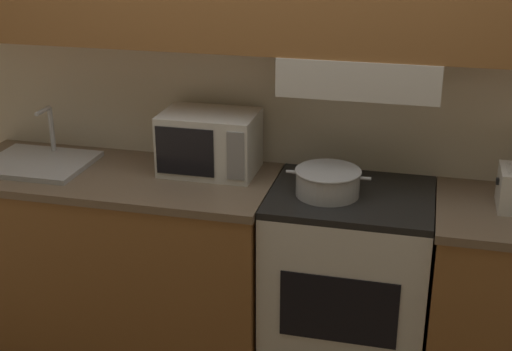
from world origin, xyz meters
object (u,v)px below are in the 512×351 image
(cooking_pot, at_px, (328,181))
(sink_basin, at_px, (38,162))
(microwave, at_px, (210,142))
(stove_range, at_px, (347,285))

(cooking_pot, bearing_deg, sink_basin, 179.04)
(cooking_pot, bearing_deg, microwave, 165.36)
(stove_range, distance_m, sink_basin, 1.54)
(cooking_pot, relative_size, sink_basin, 0.75)
(microwave, xyz_separation_m, sink_basin, (-0.81, -0.12, -0.12))
(stove_range, distance_m, cooking_pot, 0.52)
(stove_range, relative_size, cooking_pot, 2.48)
(microwave, height_order, sink_basin, microwave)
(sink_basin, bearing_deg, microwave, 8.78)
(stove_range, xyz_separation_m, cooking_pot, (-0.10, -0.04, 0.51))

